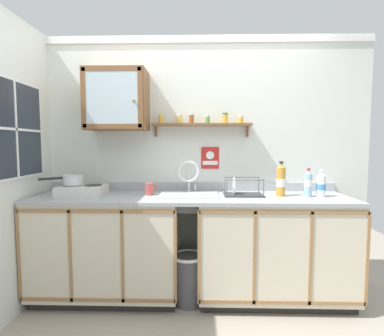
% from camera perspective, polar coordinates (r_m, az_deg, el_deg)
% --- Properties ---
extents(floor, '(5.79, 5.79, 0.00)m').
position_cam_1_polar(floor, '(2.59, -0.38, -27.58)').
color(floor, '#9E9384').
rests_on(floor, ground).
extents(back_wall, '(3.39, 0.07, 2.41)m').
position_cam_1_polar(back_wall, '(2.93, 0.08, 1.34)').
color(back_wall, silver).
rests_on(back_wall, ground).
extents(lower_cabinet_run, '(1.28, 0.62, 0.90)m').
position_cam_1_polar(lower_cabinet_run, '(2.87, -15.73, -14.47)').
color(lower_cabinet_run, black).
rests_on(lower_cabinet_run, ground).
extents(lower_cabinet_run_right, '(1.33, 0.62, 0.90)m').
position_cam_1_polar(lower_cabinet_run_right, '(2.83, 15.23, -14.77)').
color(lower_cabinet_run_right, black).
rests_on(lower_cabinet_run_right, ground).
extents(countertop, '(2.75, 0.65, 0.03)m').
position_cam_1_polar(countertop, '(2.63, -0.10, -5.70)').
color(countertop, '#9EA3A8').
rests_on(countertop, lower_cabinet_run).
extents(backsplash, '(2.75, 0.02, 0.08)m').
position_cam_1_polar(backsplash, '(2.92, 0.06, -3.59)').
color(backsplash, '#9EA3A8').
rests_on(backsplash, countertop).
extents(sink, '(0.52, 0.41, 0.43)m').
position_cam_1_polar(sink, '(2.67, -0.64, -5.53)').
color(sink, silver).
rests_on(sink, countertop).
extents(hot_plate_stove, '(0.38, 0.33, 0.09)m').
position_cam_1_polar(hot_plate_stove, '(2.84, -20.29, -4.03)').
color(hot_plate_stove, silver).
rests_on(hot_plate_stove, countertop).
extents(saucepan, '(0.33, 0.28, 0.09)m').
position_cam_1_polar(saucepan, '(2.88, -21.94, -2.10)').
color(saucepan, silver).
rests_on(saucepan, hot_plate_stove).
extents(bottle_opaque_white_0, '(0.08, 0.08, 0.24)m').
position_cam_1_polar(bottle_opaque_white_0, '(2.80, 23.52, -2.96)').
color(bottle_opaque_white_0, white).
rests_on(bottle_opaque_white_0, countertop).
extents(bottle_water_blue_1, '(0.07, 0.07, 0.25)m').
position_cam_1_polar(bottle_water_blue_1, '(2.76, 21.39, -2.77)').
color(bottle_water_blue_1, '#8CB7E0').
rests_on(bottle_water_blue_1, countertop).
extents(bottle_juice_amber_2, '(0.08, 0.08, 0.31)m').
position_cam_1_polar(bottle_juice_amber_2, '(2.72, 16.69, -2.29)').
color(bottle_juice_amber_2, gold).
rests_on(bottle_juice_amber_2, countertop).
extents(dish_rack, '(0.34, 0.23, 0.16)m').
position_cam_1_polar(dish_rack, '(2.68, 9.56, -4.68)').
color(dish_rack, '#333338').
rests_on(dish_rack, countertop).
extents(mug, '(0.10, 0.10, 0.11)m').
position_cam_1_polar(mug, '(2.70, -8.08, -3.99)').
color(mug, '#B24C47').
rests_on(mug, countertop).
extents(wall_cabinet, '(0.55, 0.34, 0.55)m').
position_cam_1_polar(wall_cabinet, '(2.87, -14.22, 12.48)').
color(wall_cabinet, brown).
extents(spice_shelf, '(0.94, 0.14, 0.22)m').
position_cam_1_polar(spice_shelf, '(2.83, 1.88, 8.55)').
color(spice_shelf, brown).
extents(warning_sign, '(0.17, 0.01, 0.21)m').
position_cam_1_polar(warning_sign, '(2.89, 3.49, 1.92)').
color(warning_sign, '#B2261E').
extents(window, '(0.03, 0.76, 0.80)m').
position_cam_1_polar(window, '(2.75, -30.89, 6.38)').
color(window, '#262D38').
extents(trash_bin, '(0.30, 0.30, 0.43)m').
position_cam_1_polar(trash_bin, '(2.75, -0.74, -20.29)').
color(trash_bin, '#4C4C51').
rests_on(trash_bin, ground).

